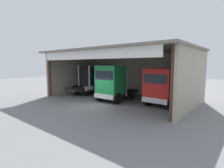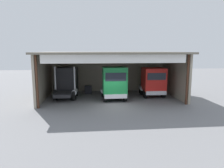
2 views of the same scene
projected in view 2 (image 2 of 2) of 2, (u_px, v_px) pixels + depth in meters
name	position (u px, v px, depth m)	size (l,w,h in m)	color
ground_plane	(115.00, 107.00, 19.95)	(80.00, 80.00, 0.00)	slate
workshop_shed	(110.00, 66.00, 24.20)	(15.58, 9.07, 5.21)	#9E937F
truck_black_yard_outside	(67.00, 82.00, 23.60)	(2.61, 4.52, 3.63)	black
truck_green_left_bay	(114.00, 83.00, 22.36)	(2.70, 5.11, 3.64)	#197F3D
truck_red_center_bay	(153.00, 81.00, 24.05)	(2.60, 4.40, 3.44)	red
oil_drum	(88.00, 89.00, 26.44)	(0.58, 0.58, 0.94)	#197233
tool_cart	(88.00, 90.00, 25.93)	(0.90, 0.60, 1.00)	black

